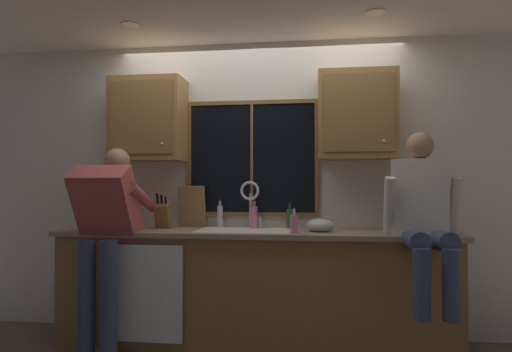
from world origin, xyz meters
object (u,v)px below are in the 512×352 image
Objects in this scene: knife_block at (164,215)px; cutting_board at (192,207)px; soap_dispenser at (294,224)px; person_standing at (106,226)px; bottle_tall_clear at (290,218)px; bottle_green_glass at (254,216)px; mixing_bowl at (320,225)px; bottle_amber_small at (220,216)px; person_sitting_on_counter at (423,211)px.

knife_block is 0.88× the size of cutting_board.
knife_block is at bearing 166.43° from soap_dispenser.
person_standing is 7.32× the size of bottle_tall_clear.
bottle_green_glass is at bearing 25.00° from person_standing.
bottle_amber_small reaches higher than mixing_bowl.
soap_dispenser is 0.80× the size of bottle_amber_small.
bottle_tall_clear is 0.61m from bottle_amber_small.
person_sitting_on_counter is 1.37m from bottle_green_glass.
person_sitting_on_counter is 5.76× the size of mixing_bowl.
person_sitting_on_counter is at bearing -9.58° from knife_block.
soap_dispenser is 0.41m from bottle_tall_clear.
soap_dispenser is at bearing 175.37° from person_sitting_on_counter.
bottle_green_glass is (0.56, -0.04, -0.08)m from cutting_board.
person_standing reaches higher than bottle_amber_small.
person_sitting_on_counter is 3.43× the size of cutting_board.
bottle_amber_small is (-0.87, 0.25, 0.05)m from mixing_bowl.
soap_dispenser is (0.91, -0.41, -0.11)m from cutting_board.
person_standing is 2.38m from person_sitting_on_counter.
cutting_board is at bearing 45.61° from person_standing.
soap_dispenser is 0.80× the size of bottle_green_glass.
person_sitting_on_counter reaches higher than bottle_amber_small.
bottle_green_glass is at bearing -9.70° from bottle_amber_small.
knife_block is 1.32× the size of bottle_amber_small.
person_sitting_on_counter is at bearing -19.06° from bottle_green_glass.
person_sitting_on_counter is at bearing -17.32° from bottle_amber_small.
cutting_board is at bearing 165.35° from person_sitting_on_counter.
knife_block is 0.77m from bottle_green_glass.
person_standing is at bearing -174.60° from soap_dispenser.
cutting_board reaches higher than knife_block.
knife_block reaches higher than mixing_bowl.
bottle_amber_small is (0.78, 0.56, 0.05)m from person_standing.
knife_block is at bearing -172.68° from bottle_green_glass.
cutting_board is 1.51× the size of bottle_green_glass.
mixing_bowl is at bearing 10.54° from person_standing.
bottle_tall_clear is (0.30, 0.04, -0.01)m from bottle_green_glass.
soap_dispenser is at bearing -139.49° from mixing_bowl.
bottle_green_glass and bottle_amber_small have the same top height.
bottle_green_glass is at bearing -173.06° from bottle_tall_clear.
mixing_bowl is (1.11, -0.24, -0.13)m from cutting_board.
mixing_bowl is (1.32, -0.10, -0.06)m from knife_block.
bottle_green_glass is 1.00× the size of bottle_amber_small.
mixing_bowl is at bearing -4.42° from knife_block.
bottle_tall_clear is at bearing 97.90° from soap_dispenser.
knife_block is 1.66× the size of soap_dispenser.
soap_dispenser is at bearing -23.99° from cutting_board.
mixing_bowl is at bearing 161.50° from person_sitting_on_counter.
bottle_green_glass reaches higher than mixing_bowl.
mixing_bowl is 1.13× the size of soap_dispenser.
mixing_bowl is (1.65, 0.31, -0.00)m from person_standing.
bottle_green_glass is (-1.29, 0.45, -0.08)m from person_sitting_on_counter.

